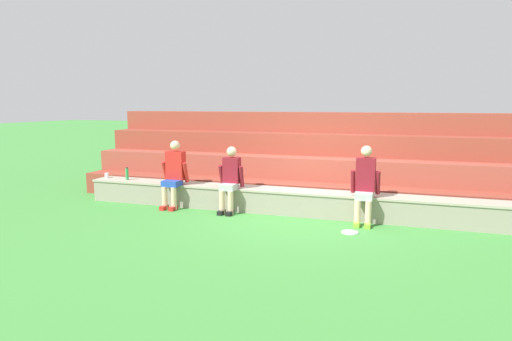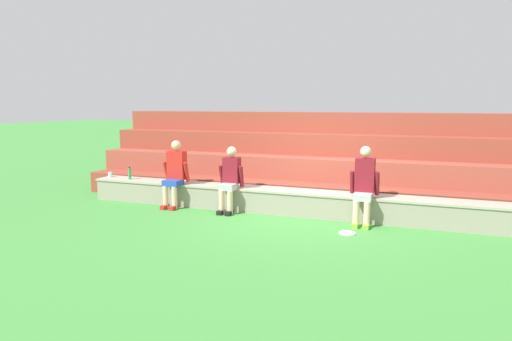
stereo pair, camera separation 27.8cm
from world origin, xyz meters
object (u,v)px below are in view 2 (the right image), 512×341
plastic_cup_right_end (110,175)px  frisbee (347,233)px  water_bottle_mid_left (130,173)px  person_far_left (175,172)px  person_left_of_center (230,178)px  person_center (364,184)px

plastic_cup_right_end → frisbee: bearing=-10.4°
water_bottle_mid_left → frisbee: bearing=-10.6°
person_far_left → frisbee: (3.67, -0.72, -0.72)m
person_far_left → person_left_of_center: size_ratio=1.06×
person_left_of_center → frisbee: 2.61m
person_left_of_center → frisbee: person_left_of_center is taller
frisbee → person_left_of_center: bearing=163.8°
person_center → frisbee: size_ratio=5.00×
person_far_left → water_bottle_mid_left: size_ratio=4.96×
person_far_left → person_center: 3.83m
frisbee → plastic_cup_right_end: bearing=169.6°
person_far_left → water_bottle_mid_left: (-1.28, 0.21, -0.12)m
plastic_cup_right_end → frisbee: plastic_cup_right_end is taller
person_far_left → person_left_of_center: person_far_left is taller
person_far_left → plastic_cup_right_end: person_far_left is taller
person_center → frisbee: person_center is taller
person_far_left → water_bottle_mid_left: 1.30m
person_far_left → person_center: (3.83, -0.03, -0.00)m
person_center → water_bottle_mid_left: (-5.11, 0.24, -0.12)m
frisbee → person_far_left: bearing=168.9°
person_left_of_center → frisbee: bearing=-16.2°
person_left_of_center → frisbee: (2.43, -0.71, -0.67)m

